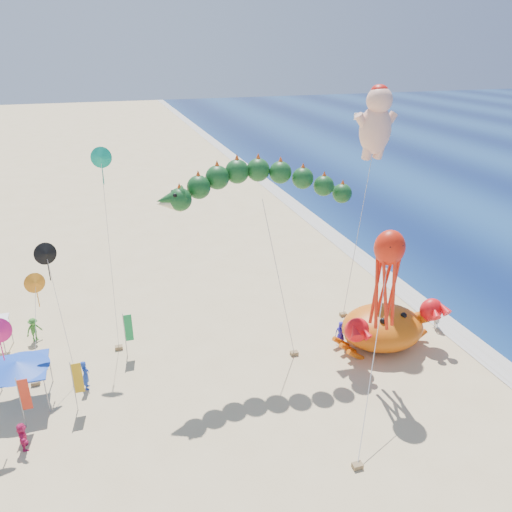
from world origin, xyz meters
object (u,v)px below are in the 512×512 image
at_px(canopy_blue, 17,365).
at_px(dragon_kite, 259,190).
at_px(crab_inflatable, 383,326).
at_px(cherub_kite, 376,121).
at_px(octopus_kite, 387,272).

bearing_deg(canopy_blue, dragon_kite, 5.84).
distance_m(crab_inflatable, cherub_kite, 14.09).
bearing_deg(canopy_blue, cherub_kite, 12.11).
xyz_separation_m(crab_inflatable, canopy_blue, (-22.52, 1.07, 0.98)).
bearing_deg(cherub_kite, canopy_blue, -167.89).
distance_m(crab_inflatable, octopus_kite, 6.60).
distance_m(crab_inflatable, canopy_blue, 22.57).
bearing_deg(cherub_kite, crab_inflatable, -105.50).
distance_m(cherub_kite, canopy_blue, 27.36).
height_order(crab_inflatable, dragon_kite, dragon_kite).
relative_size(crab_inflatable, cherub_kite, 0.46).
distance_m(dragon_kite, canopy_blue, 16.90).
relative_size(octopus_kite, canopy_blue, 2.82).
xyz_separation_m(cherub_kite, canopy_blue, (-24.26, -5.21, -11.52)).
height_order(dragon_kite, cherub_kite, cherub_kite).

